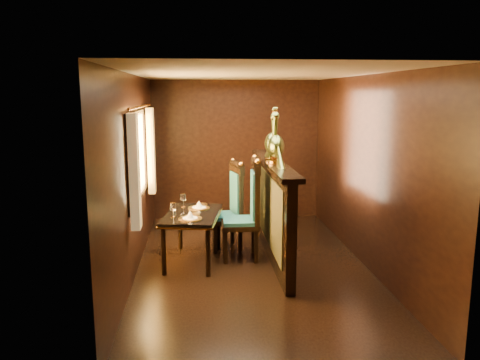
# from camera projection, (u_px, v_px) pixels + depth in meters

# --- Properties ---
(ground) EXTENTS (5.00, 5.00, 0.00)m
(ground) POSITION_uv_depth(u_px,v_px,m) (252.00, 266.00, 6.23)
(ground) COLOR black
(ground) RESTS_ON ground
(room_shell) EXTENTS (3.04, 5.04, 2.52)m
(room_shell) POSITION_uv_depth(u_px,v_px,m) (246.00, 148.00, 5.96)
(room_shell) COLOR black
(room_shell) RESTS_ON ground
(partition) EXTENTS (0.26, 2.70, 1.36)m
(partition) POSITION_uv_depth(u_px,v_px,m) (273.00, 208.00, 6.43)
(partition) COLOR black
(partition) RESTS_ON ground
(dining_table) EXTENTS (0.89, 1.26, 0.88)m
(dining_table) POSITION_uv_depth(u_px,v_px,m) (192.00, 218.00, 6.28)
(dining_table) COLOR black
(dining_table) RESTS_ON ground
(chair_left) EXTENTS (0.52, 0.57, 1.42)m
(chair_left) POSITION_uv_depth(u_px,v_px,m) (249.00, 206.00, 6.40)
(chair_left) COLOR black
(chair_left) RESTS_ON ground
(chair_right) EXTENTS (0.57, 0.59, 1.31)m
(chair_right) POSITION_uv_depth(u_px,v_px,m) (232.00, 203.00, 6.86)
(chair_right) COLOR black
(chair_right) RESTS_ON ground
(peacock_left) EXTENTS (0.22, 0.59, 0.71)m
(peacock_left) POSITION_uv_depth(u_px,v_px,m) (276.00, 136.00, 6.06)
(peacock_left) COLOR #17462F
(peacock_left) RESTS_ON partition
(peacock_right) EXTENTS (0.23, 0.61, 0.73)m
(peacock_right) POSITION_uv_depth(u_px,v_px,m) (273.00, 134.00, 6.33)
(peacock_right) COLOR #17462F
(peacock_right) RESTS_ON partition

